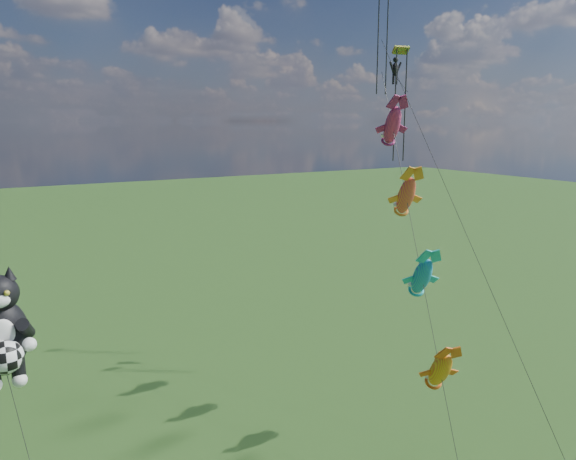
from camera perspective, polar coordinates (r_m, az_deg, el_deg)
cat_kite_rig at (r=26.88m, az=-27.05°, el=-9.06°), size 2.61×4.18×11.65m
fish_windsock_rig at (r=30.83m, az=12.65°, el=-0.54°), size 6.41×14.71×20.66m
parafoil_rig at (r=38.11m, az=11.14°, el=15.68°), size 1.97×17.51×27.57m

